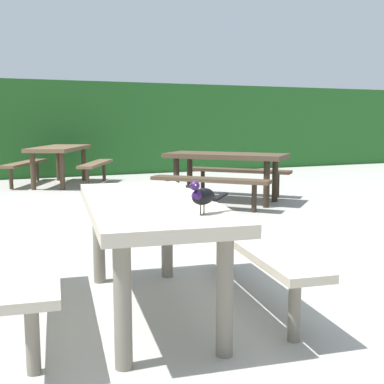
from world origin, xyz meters
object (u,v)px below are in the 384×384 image
object	(u,v)px
picnic_table_foreground	(150,228)
picnic_table_far_centre	(60,156)
bird_grackle	(202,195)
picnic_table_mid_right	(226,166)

from	to	relation	value
picnic_table_foreground	picnic_table_far_centre	distance (m)	6.85
picnic_table_foreground	bird_grackle	bearing A→B (deg)	-81.03
picnic_table_mid_right	bird_grackle	bearing A→B (deg)	-118.76
picnic_table_foreground	picnic_table_mid_right	distance (m)	4.52
picnic_table_foreground	picnic_table_mid_right	xyz separation A→B (m)	(2.49, 3.78, 0.00)
bird_grackle	picnic_table_mid_right	xyz separation A→B (m)	(2.40, 4.37, -0.29)
picnic_table_mid_right	picnic_table_far_centre	world-z (taller)	same
bird_grackle	picnic_table_foreground	bearing A→B (deg)	98.97
picnic_table_foreground	bird_grackle	world-z (taller)	bird_grackle
picnic_table_foreground	picnic_table_far_centre	size ratio (longest dim) A/B	0.85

